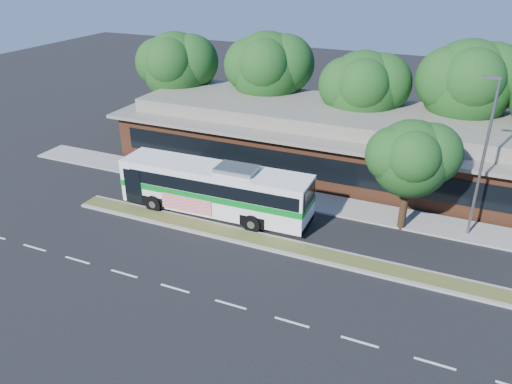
# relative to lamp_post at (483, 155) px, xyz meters

# --- Properties ---
(ground) EXTENTS (120.00, 120.00, 0.00)m
(ground) POSITION_rel_lamp_post_xyz_m (-9.56, -6.00, -4.90)
(ground) COLOR black
(ground) RESTS_ON ground
(median_strip) EXTENTS (26.00, 1.10, 0.15)m
(median_strip) POSITION_rel_lamp_post_xyz_m (-9.56, -5.40, -4.83)
(median_strip) COLOR #495424
(median_strip) RESTS_ON ground
(sidewalk) EXTENTS (44.00, 2.60, 0.12)m
(sidewalk) POSITION_rel_lamp_post_xyz_m (-9.56, 0.40, -4.84)
(sidewalk) COLOR gray
(sidewalk) RESTS_ON ground
(parking_lot) EXTENTS (14.00, 12.00, 0.01)m
(parking_lot) POSITION_rel_lamp_post_xyz_m (-27.56, 4.00, -4.90)
(parking_lot) COLOR black
(parking_lot) RESTS_ON ground
(plaza_building) EXTENTS (33.20, 11.20, 4.45)m
(plaza_building) POSITION_rel_lamp_post_xyz_m (-9.56, 6.99, -2.77)
(plaza_building) COLOR brown
(plaza_building) RESTS_ON ground
(lamp_post) EXTENTS (0.93, 0.18, 9.07)m
(lamp_post) POSITION_rel_lamp_post_xyz_m (0.00, 0.00, 0.00)
(lamp_post) COLOR slate
(lamp_post) RESTS_ON ground
(tree_bg_a) EXTENTS (6.47, 5.80, 8.63)m
(tree_bg_a) POSITION_rel_lamp_post_xyz_m (-24.15, 9.14, 0.97)
(tree_bg_a) COLOR black
(tree_bg_a) RESTS_ON ground
(tree_bg_b) EXTENTS (6.69, 6.00, 9.00)m
(tree_bg_b) POSITION_rel_lamp_post_xyz_m (-16.13, 10.14, 1.24)
(tree_bg_b) COLOR black
(tree_bg_b) RESTS_ON ground
(tree_bg_c) EXTENTS (6.24, 5.60, 8.26)m
(tree_bg_c) POSITION_rel_lamp_post_xyz_m (-8.16, 9.13, 0.69)
(tree_bg_c) COLOR black
(tree_bg_c) RESTS_ON ground
(tree_bg_d) EXTENTS (6.91, 6.20, 9.37)m
(tree_bg_d) POSITION_rel_lamp_post_xyz_m (-1.12, 10.15, 1.52)
(tree_bg_d) COLOR black
(tree_bg_d) RESTS_ON ground
(transit_bus) EXTENTS (11.99, 3.03, 3.34)m
(transit_bus) POSITION_rel_lamp_post_xyz_m (-14.30, -3.44, -3.04)
(transit_bus) COLOR white
(transit_bus) RESTS_ON ground
(sedan) EXTENTS (5.47, 3.03, 1.50)m
(sedan) POSITION_rel_lamp_post_xyz_m (-21.92, 3.17, -4.15)
(sedan) COLOR #B5B8BD
(sedan) RESTS_ON ground
(sidewalk_tree) EXTENTS (4.83, 4.34, 6.55)m
(sidewalk_tree) POSITION_rel_lamp_post_xyz_m (-3.25, -0.60, -0.42)
(sidewalk_tree) COLOR black
(sidewalk_tree) RESTS_ON ground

